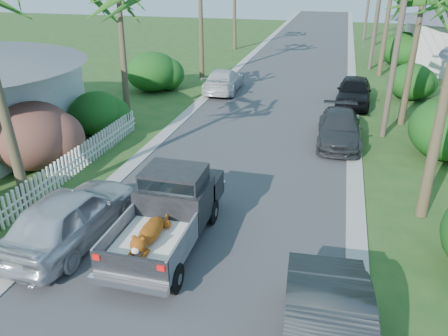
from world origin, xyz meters
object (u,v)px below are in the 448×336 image
(parked_car_rf, at_px, (354,91))
(parked_car_rm, at_px, (339,129))
(pickup_truck, at_px, (172,207))
(parked_car_ln, at_px, (71,216))
(utility_pole_c, at_px, (378,6))
(utility_pole_b, at_px, (399,34))
(parked_car_lf, at_px, (224,81))

(parked_car_rf, bearing_deg, parked_car_rm, -92.97)
(pickup_truck, height_order, parked_car_rm, pickup_truck)
(parked_car_rm, bearing_deg, parked_car_ln, -127.44)
(parked_car_ln, relative_size, utility_pole_c, 0.53)
(pickup_truck, bearing_deg, utility_pole_b, 57.78)
(parked_car_rf, xyz_separation_m, parked_car_lf, (-7.88, 0.91, -0.07))
(parked_car_rf, bearing_deg, parked_car_ln, -112.87)
(parked_car_rf, relative_size, parked_car_ln, 0.95)
(parked_car_rm, distance_m, utility_pole_c, 16.96)
(parked_car_rf, relative_size, parked_car_lf, 0.94)
(parked_car_rm, relative_size, parked_car_rf, 1.01)
(pickup_truck, xyz_separation_m, parked_car_lf, (-2.70, 16.16, -0.31))
(parked_car_rm, height_order, parked_car_ln, parked_car_ln)
(parked_car_rf, distance_m, parked_car_ln, 17.95)
(pickup_truck, distance_m, parked_car_lf, 16.39)
(parked_car_rm, distance_m, parked_car_rf, 6.35)
(pickup_truck, height_order, parked_car_rf, pickup_truck)
(utility_pole_c, bearing_deg, parked_car_rf, -97.50)
(pickup_truck, xyz_separation_m, parked_car_ln, (-2.70, -0.89, -0.20))
(utility_pole_b, bearing_deg, parked_car_ln, -129.41)
(pickup_truck, distance_m, utility_pole_b, 12.70)
(parked_car_ln, relative_size, utility_pole_b, 0.53)
(parked_car_lf, bearing_deg, utility_pole_b, 144.83)
(pickup_truck, bearing_deg, utility_pole_c, 75.60)
(parked_car_ln, height_order, parked_car_lf, parked_car_ln)
(parked_car_rm, bearing_deg, utility_pole_b, 33.21)
(parked_car_ln, height_order, utility_pole_b, utility_pole_b)
(pickup_truck, bearing_deg, parked_car_ln, -161.85)
(pickup_truck, height_order, parked_car_ln, pickup_truck)
(parked_car_ln, relative_size, parked_car_lf, 0.99)
(parked_car_rf, distance_m, utility_pole_b, 6.39)
(parked_car_rm, relative_size, utility_pole_c, 0.51)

